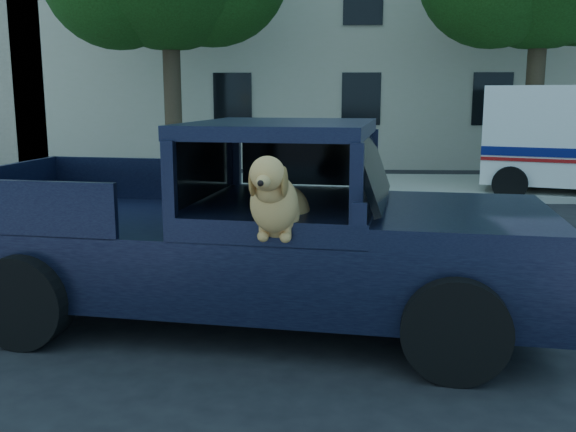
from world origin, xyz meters
name	(u,v)px	position (x,y,z in m)	size (l,w,h in m)	color
ground	(343,310)	(0.00, 0.00, 0.00)	(120.00, 120.00, 0.00)	black
far_sidewalk	(330,186)	(0.00, 9.20, 0.07)	(60.00, 4.00, 0.15)	gray
lane_stripes	(460,242)	(2.00, 3.40, 0.01)	(21.60, 0.14, 0.01)	silver
building_main	(415,31)	(3.00, 16.50, 4.50)	(26.00, 6.00, 9.00)	#BAAE9A
pickup_truck	(247,255)	(-1.01, -0.36, 0.70)	(6.02, 3.34, 2.06)	black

